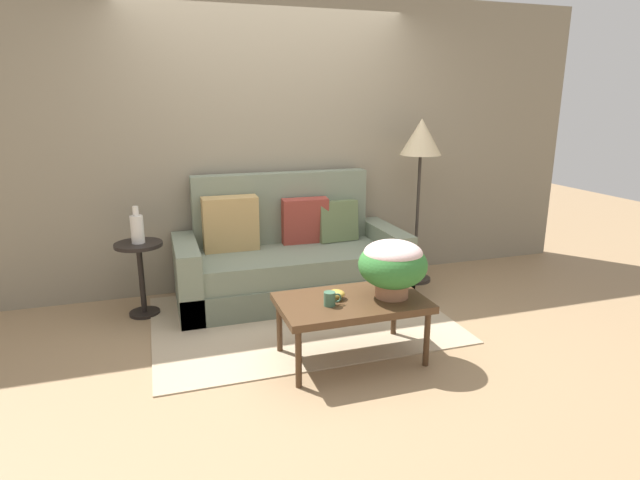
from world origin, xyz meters
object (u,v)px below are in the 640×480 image
coffee_table (352,305)px  potted_plant (393,263)px  coffee_mug (330,299)px  snack_bowl (336,294)px  side_table (140,266)px  table_vase (137,228)px  couch (289,260)px  floor_lamp (421,147)px

coffee_table → potted_plant: (0.28, -0.03, 0.28)m
coffee_mug → snack_bowl: 0.12m
side_table → table_vase: bearing=-54.5°
side_table → couch: bearing=1.9°
coffee_table → side_table: side_table is taller
coffee_mug → coffee_table: bearing=18.0°
couch → snack_bowl: 1.25m
side_table → coffee_mug: (1.18, -1.29, 0.06)m
coffee_table → snack_bowl: bearing=157.6°
potted_plant → coffee_mug: 0.49m
couch → coffee_mug: size_ratio=16.54×
couch → snack_bowl: (-0.00, -1.24, 0.13)m
side_table → table_vase: 0.31m
coffee_table → coffee_mug: size_ratio=8.17×
side_table → floor_lamp: floor_lamp is taller
potted_plant → table_vase: table_vase is taller
side_table → snack_bowl: (1.25, -1.20, 0.04)m
coffee_table → potted_plant: potted_plant is taller
couch → potted_plant: 1.41m
snack_bowl → couch: bearing=89.9°
side_table → table_vase: table_vase is taller
couch → coffee_table: (0.09, -1.28, 0.06)m
coffee_mug → side_table: bearing=132.3°
snack_bowl → floor_lamp: bearing=44.7°
coffee_table → table_vase: 1.86m
potted_plant → table_vase: size_ratio=1.55×
couch → potted_plant: size_ratio=4.30×
coffee_table → table_vase: size_ratio=3.29×
coffee_mug → table_vase: (-1.18, 1.29, 0.26)m
coffee_mug → floor_lamp: bearing=45.1°
side_table → coffee_mug: side_table is taller
side_table → coffee_mug: 1.75m
side_table → coffee_mug: size_ratio=5.11×
floor_lamp → coffee_table: bearing=-132.2°
floor_lamp → coffee_mug: (-1.35, -1.36, -0.82)m
floor_lamp → coffee_mug: bearing=-134.9°
side_table → table_vase: (0.00, -0.00, 0.31)m
snack_bowl → table_vase: (-1.25, 1.19, 0.27)m
snack_bowl → potted_plant: bearing=-11.3°
couch → coffee_mug: 1.35m
floor_lamp → coffee_mug: 2.08m
coffee_mug → snack_bowl: (0.08, 0.10, -0.01)m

